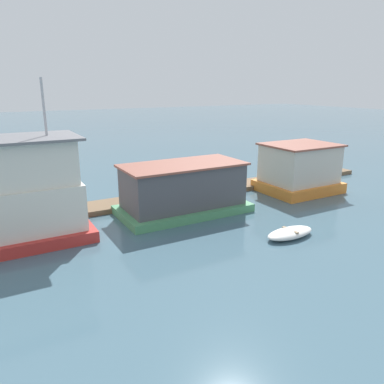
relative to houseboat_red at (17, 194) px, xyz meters
name	(u,v)px	position (x,y,z in m)	size (l,w,h in m)	color
ground_plane	(184,211)	(8.85, 0.10, -2.31)	(200.00, 200.00, 0.00)	#426070
dock_walkway	(165,197)	(8.85, 2.69, -2.16)	(33.80, 2.11, 0.30)	brown
houseboat_red	(17,194)	(0.00, 0.00, 0.00)	(6.31, 4.18, 7.56)	red
houseboat_green	(183,189)	(8.68, -0.16, -0.91)	(7.49, 3.92, 2.91)	#4C9360
houseboat_orange	(299,169)	(17.89, -0.04, -0.71)	(5.11, 4.16, 3.35)	orange
dinghy_white	(290,233)	(11.47, -6.07, -2.08)	(2.77, 1.27, 0.45)	white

